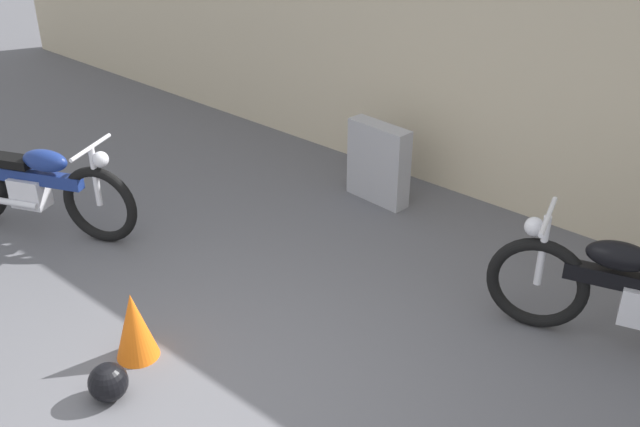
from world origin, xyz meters
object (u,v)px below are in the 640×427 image
Objects in this scene: stone_marker at (378,163)px; helmet at (108,382)px; traffic_cone at (134,326)px; motorcycle_black at (637,295)px; motorcycle_blue at (35,186)px.

stone_marker is 3.67m from helmet.
traffic_cone is 3.68m from motorcycle_black.
motorcycle_black is at bearing 42.91° from traffic_cone.
stone_marker reaches higher than helmet.
motorcycle_black reaches higher than motorcycle_blue.
motorcycle_black reaches higher than helmet.
helmet is 0.49m from traffic_cone.
motorcycle_blue is at bearing -127.22° from stone_marker.
stone_marker reaches higher than traffic_cone.
motorcycle_blue reaches higher than helmet.
stone_marker is 3.38m from motorcycle_blue.
motorcycle_black is at bearing 49.76° from helmet.
traffic_cone is 2.35m from motorcycle_blue.
traffic_cone is 0.27× the size of motorcycle_blue.
helmet is at bearing 32.91° from motorcycle_black.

